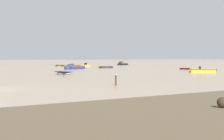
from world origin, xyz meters
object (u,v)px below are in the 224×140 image
at_px(rowboat_moored_5, 61,66).
at_px(mooring_post_near, 116,80).
at_px(rowboat_moored_2, 77,67).
at_px(motorboat_moored_4, 199,71).
at_px(rowboat_moored_1, 185,69).
at_px(motorboat_moored_2, 85,66).
at_px(rowboat_moored_6, 106,67).
at_px(motorboat_moored_5, 122,64).
at_px(rowboat_moored_7, 63,73).
at_px(motorboat_moored_6, 72,68).

height_order(rowboat_moored_5, mooring_post_near, mooring_post_near).
bearing_deg(rowboat_moored_2, motorboat_moored_4, 23.40).
bearing_deg(rowboat_moored_1, motorboat_moored_2, 5.30).
relative_size(motorboat_moored_2, rowboat_moored_6, 0.93).
relative_size(motorboat_moored_4, rowboat_moored_5, 1.06).
xyz_separation_m(motorboat_moored_4, mooring_post_near, (-27.64, -15.84, 0.30)).
relative_size(motorboat_moored_5, rowboat_moored_7, 1.35).
xyz_separation_m(motorboat_moored_6, mooring_post_near, (-15.44, -43.33, 0.25)).
bearing_deg(rowboat_moored_5, motorboat_moored_6, -35.90).
distance_m(motorboat_moored_5, rowboat_moored_6, 34.39).
bearing_deg(rowboat_moored_7, rowboat_moored_5, -24.65).
distance_m(rowboat_moored_2, motorboat_moored_5, 29.81).
bearing_deg(mooring_post_near, rowboat_moored_6, 60.48).
bearing_deg(rowboat_moored_6, motorboat_moored_5, 46.33).
relative_size(motorboat_moored_6, rowboat_moored_6, 1.36).
xyz_separation_m(rowboat_moored_5, rowboat_moored_7, (-18.02, -44.07, -0.01)).
bearing_deg(rowboat_moored_1, rowboat_moored_2, 18.51).
bearing_deg(motorboat_moored_6, motorboat_moored_4, 87.77).
bearing_deg(motorboat_moored_4, rowboat_moored_1, -77.44).
distance_m(rowboat_moored_1, rowboat_moored_7, 32.36).
distance_m(motorboat_moored_4, rowboat_moored_5, 50.51).
bearing_deg(motorboat_moored_2, rowboat_moored_1, -44.28).
relative_size(motorboat_moored_2, motorboat_moored_6, 0.68).
distance_m(motorboat_moored_5, rowboat_moored_7, 67.76).
bearing_deg(motorboat_moored_2, mooring_post_near, -78.89).
distance_m(rowboat_moored_5, mooring_post_near, 69.62).
xyz_separation_m(rowboat_moored_7, mooring_post_near, (-4.05, -21.97, 0.36)).
height_order(motorboat_moored_2, rowboat_moored_6, motorboat_moored_2).
bearing_deg(rowboat_moored_7, mooring_post_near, 167.15).
bearing_deg(motorboat_moored_6, rowboat_moored_7, 35.77).
bearing_deg(motorboat_moored_6, motorboat_moored_2, -149.91).
relative_size(rowboat_moored_1, motorboat_moored_5, 0.58).
bearing_deg(motorboat_moored_4, mooring_post_near, 76.62).
height_order(rowboat_moored_5, rowboat_moored_6, rowboat_moored_6).
height_order(motorboat_moored_5, rowboat_moored_6, motorboat_moored_5).
xyz_separation_m(rowboat_moored_1, rowboat_moored_6, (-9.41, 18.81, 0.06)).
distance_m(motorboat_moored_6, rowboat_moored_7, 24.21).
distance_m(rowboat_moored_1, rowboat_moored_2, 31.86).
bearing_deg(rowboat_moored_6, mooring_post_near, -123.30).
bearing_deg(rowboat_moored_7, motorboat_moored_6, -30.48).
bearing_deg(rowboat_moored_1, mooring_post_near, 123.20).
bearing_deg(rowboat_moored_1, motorboat_moored_4, 141.06).
height_order(rowboat_moored_1, mooring_post_near, mooring_post_near).
distance_m(rowboat_moored_2, motorboat_moored_6, 15.93).
bearing_deg(mooring_post_near, rowboat_moored_2, 67.83).
height_order(motorboat_moored_6, rowboat_moored_7, motorboat_moored_6).
relative_size(rowboat_moored_2, rowboat_moored_6, 1.03).
height_order(rowboat_moored_1, rowboat_moored_2, rowboat_moored_2).
xyz_separation_m(rowboat_moored_2, rowboat_moored_5, (-1.24, 8.85, -0.01)).
bearing_deg(motorboat_moored_6, rowboat_moored_2, -145.74).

